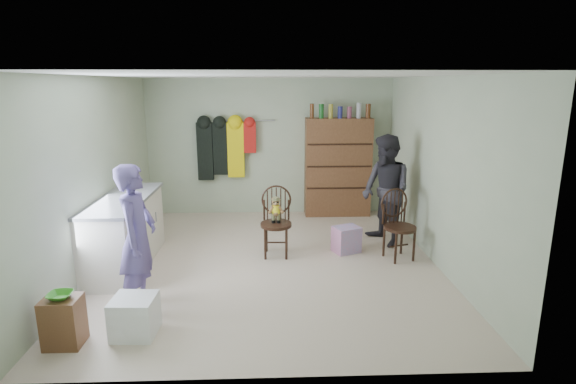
{
  "coord_description": "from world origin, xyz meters",
  "views": [
    {
      "loc": [
        0.02,
        -5.8,
        2.41
      ],
      "look_at": [
        0.25,
        0.2,
        0.95
      ],
      "focal_mm": 28.0,
      "sensor_mm": 36.0,
      "label": 1
    }
  ],
  "objects_px": {
    "chair_front": "(276,217)",
    "dresser": "(338,167)",
    "counter": "(125,232)",
    "chair_far": "(398,222)"
  },
  "relations": [
    {
      "from": "counter",
      "to": "chair_front",
      "type": "xyz_separation_m",
      "value": [
        2.03,
        0.31,
        0.09
      ]
    },
    {
      "from": "counter",
      "to": "dresser",
      "type": "xyz_separation_m",
      "value": [
        3.2,
        2.3,
        0.44
      ]
    },
    {
      "from": "chair_front",
      "to": "chair_far",
      "type": "height_order",
      "value": "chair_front"
    },
    {
      "from": "chair_far",
      "to": "dresser",
      "type": "bearing_deg",
      "value": 86.23
    },
    {
      "from": "chair_front",
      "to": "chair_far",
      "type": "relative_size",
      "value": 1.01
    },
    {
      "from": "chair_far",
      "to": "dresser",
      "type": "height_order",
      "value": "dresser"
    },
    {
      "from": "counter",
      "to": "chair_far",
      "type": "height_order",
      "value": "chair_far"
    },
    {
      "from": "chair_front",
      "to": "dresser",
      "type": "bearing_deg",
      "value": 62.36
    },
    {
      "from": "counter",
      "to": "dresser",
      "type": "distance_m",
      "value": 3.96
    },
    {
      "from": "counter",
      "to": "dresser",
      "type": "height_order",
      "value": "dresser"
    }
  ]
}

